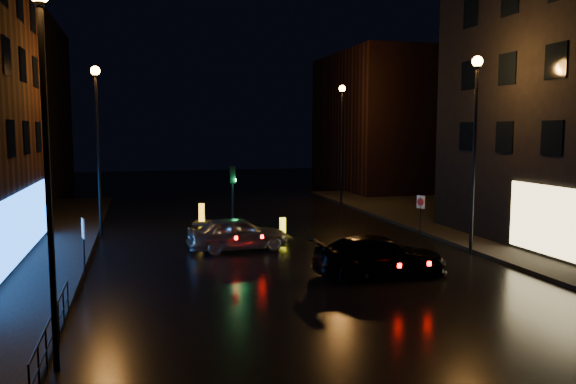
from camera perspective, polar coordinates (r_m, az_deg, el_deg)
name	(u,v)px	position (r m, az deg, el deg)	size (l,w,h in m)	color
ground	(352,313)	(16.87, 6.54, -12.10)	(120.00, 120.00, 0.00)	black
pavement_right	(558,237)	(30.78, 25.75, -4.12)	(12.00, 44.00, 0.15)	black
building_far_left	(7,109)	(50.91, -26.62, 7.56)	(8.00, 16.00, 14.00)	black
building_far_right	(378,122)	(51.33, 9.16, 7.01)	(8.00, 14.00, 12.00)	black
street_lamp_lnear	(45,118)	(13.01, -23.45, 6.87)	(0.44, 0.44, 8.37)	black
street_lamp_lfar	(97,125)	(28.94, -18.81, 6.47)	(0.44, 0.44, 8.37)	black
street_lamp_rnear	(475,124)	(24.98, 18.48, 6.56)	(0.44, 0.44, 8.37)	black
street_lamp_rfar	(342,126)	(39.34, 5.49, 6.66)	(0.44, 0.44, 8.37)	black
traffic_signal	(233,222)	(29.65, -5.61, -3.05)	(1.40, 2.40, 3.45)	black
guard_railing	(52,324)	(14.76, -22.81, -12.26)	(0.05, 6.04, 1.00)	black
silver_hatchback	(238,233)	(25.03, -5.12, -4.21)	(1.78, 4.42, 1.51)	#B8BBC0
dark_sedan	(380,256)	(20.95, 9.32, -6.42)	(2.03, 5.00, 1.45)	black
bollard_near	(283,234)	(27.72, -0.54, -4.26)	(0.79, 1.18, 1.02)	black
bollard_far	(202,219)	(32.49, -8.75, -2.72)	(1.21, 1.50, 1.14)	black
road_sign_left	(83,233)	(21.42, -20.07, -3.98)	(0.16, 0.52, 2.18)	black
road_sign_right	(421,205)	(29.30, 13.32, -1.33)	(0.24, 0.46, 2.00)	black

